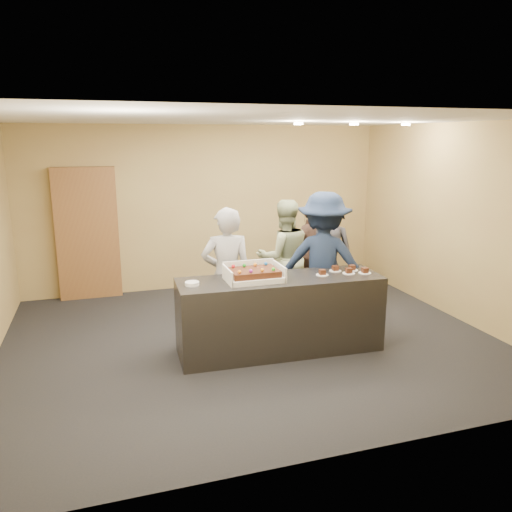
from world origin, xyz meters
name	(u,v)px	position (x,y,z in m)	size (l,w,h in m)	color
room	(251,235)	(0.00, 0.00, 1.35)	(6.04, 6.00, 2.70)	black
serving_counter	(280,315)	(0.23, -0.43, 0.45)	(2.40, 0.70, 0.90)	black
storage_cabinet	(87,234)	(-1.93, 2.41, 1.03)	(0.94, 0.15, 2.06)	brown
cake_box	(253,276)	(-0.09, -0.41, 0.94)	(0.64, 0.44, 0.19)	white
sheet_cake	(254,272)	(-0.09, -0.43, 1.00)	(0.55, 0.38, 0.11)	#3A180D
plate_stack	(192,284)	(-0.80, -0.41, 0.92)	(0.16, 0.16, 0.04)	white
slice_a	(322,273)	(0.75, -0.46, 0.92)	(0.15, 0.15, 0.07)	white
slice_b	(335,269)	(0.98, -0.34, 0.92)	(0.15, 0.15, 0.07)	white
slice_c	(349,272)	(1.08, -0.49, 0.92)	(0.15, 0.15, 0.07)	white
slice_d	(352,269)	(1.19, -0.37, 0.92)	(0.15, 0.15, 0.07)	white
slice_e	(365,271)	(1.27, -0.54, 0.92)	(0.15, 0.15, 0.07)	white
person_server_grey	(227,276)	(-0.30, 0.02, 0.85)	(0.62, 0.41, 1.69)	#9A9A9F
person_sage_man	(284,257)	(0.74, 0.81, 0.83)	(0.80, 0.63, 1.65)	#97A37A
person_navy_man	(323,263)	(0.99, 0.02, 0.92)	(1.18, 0.68, 1.83)	#17233E
person_brown_extra	(312,252)	(1.36, 1.24, 0.76)	(0.89, 0.37, 1.52)	brown
person_dark_suit	(326,249)	(1.56, 1.14, 0.82)	(0.80, 0.52, 1.63)	#2A2A2F
ceiling_spotlights	(354,124)	(1.60, 0.50, 2.67)	(1.72, 0.12, 0.03)	#FFEAC6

